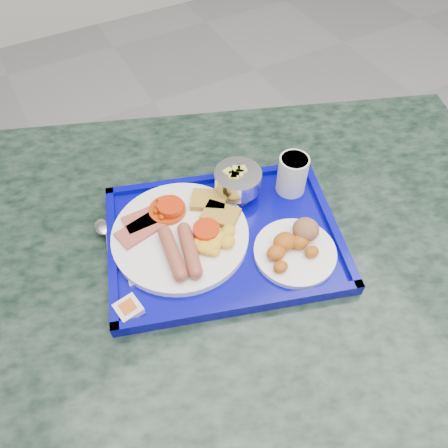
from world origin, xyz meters
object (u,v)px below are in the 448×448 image
(table, at_px, (217,304))
(main_plate, at_px, (184,233))
(bread_plate, at_px, (295,246))
(fruit_bowl, at_px, (238,180))
(tray, at_px, (224,239))
(juice_cup, at_px, (292,173))

(table, xyz_separation_m, main_plate, (-0.04, 0.05, 0.24))
(table, relative_size, bread_plate, 9.81)
(fruit_bowl, bearing_deg, table, -136.86)
(tray, relative_size, fruit_bowl, 5.43)
(tray, relative_size, bread_plate, 3.37)
(table, bearing_deg, bread_plate, -31.43)
(bread_plate, bearing_deg, main_plate, 142.49)
(tray, xyz_separation_m, bread_plate, (0.10, -0.09, 0.02))
(tray, bearing_deg, main_plate, 151.92)
(main_plate, relative_size, bread_plate, 1.70)
(bread_plate, height_order, juice_cup, juice_cup)
(fruit_bowl, bearing_deg, juice_cup, -19.92)
(table, distance_m, juice_cup, 0.34)
(main_plate, bearing_deg, juice_cup, 2.12)
(table, distance_m, main_plate, 0.24)
(tray, relative_size, juice_cup, 6.12)
(bread_plate, distance_m, fruit_bowl, 0.18)
(main_plate, distance_m, fruit_bowl, 0.15)
(table, relative_size, tray, 2.91)
(tray, distance_m, main_plate, 0.08)
(tray, height_order, bread_plate, bread_plate)
(tray, distance_m, bread_plate, 0.14)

